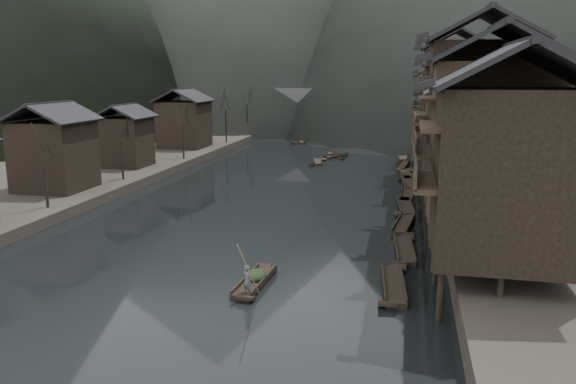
# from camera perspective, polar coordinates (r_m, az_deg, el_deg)

# --- Properties ---
(water) EXTENTS (300.00, 300.00, 0.00)m
(water) POSITION_cam_1_polar(r_m,az_deg,el_deg) (40.83, -6.07, -5.04)
(water) COLOR black
(water) RESTS_ON ground
(left_bank) EXTENTS (40.00, 200.00, 1.20)m
(left_bank) POSITION_cam_1_polar(r_m,az_deg,el_deg) (91.13, -19.38, 4.20)
(left_bank) COLOR #2D2823
(left_bank) RESTS_ON ground
(stilt_houses) EXTENTS (9.00, 67.60, 16.91)m
(stilt_houses) POSITION_cam_1_polar(r_m,az_deg,el_deg) (56.48, 17.31, 8.69)
(stilt_houses) COLOR black
(stilt_houses) RESTS_ON ground
(left_houses) EXTENTS (8.10, 53.20, 8.73)m
(left_houses) POSITION_cam_1_polar(r_m,az_deg,el_deg) (66.22, -17.81, 6.01)
(left_houses) COLOR black
(left_houses) RESTS_ON left_bank
(bare_trees) EXTENTS (3.85, 74.78, 7.69)m
(bare_trees) POSITION_cam_1_polar(r_m,az_deg,el_deg) (76.20, -10.68, 7.53)
(bare_trees) COLOR black
(bare_trees) RESTS_ON left_bank
(moored_sampans) EXTENTS (2.62, 55.99, 0.47)m
(moored_sampans) POSITION_cam_1_polar(r_m,az_deg,el_deg) (57.36, 11.72, -0.03)
(moored_sampans) COLOR black
(moored_sampans) RESTS_ON water
(midriver_boats) EXTENTS (11.31, 28.11, 0.45)m
(midriver_boats) POSITION_cam_1_polar(r_m,az_deg,el_deg) (86.06, 2.85, 4.17)
(midriver_boats) COLOR black
(midriver_boats) RESTS_ON water
(stone_bridge) EXTENTS (40.00, 6.00, 9.00)m
(stone_bridge) POSITION_cam_1_polar(r_m,az_deg,el_deg) (109.95, 5.68, 8.41)
(stone_bridge) COLOR #4C4C4F
(stone_bridge) RESTS_ON ground
(hero_sampan) EXTENTS (1.46, 5.55, 0.44)m
(hero_sampan) POSITION_cam_1_polar(r_m,az_deg,el_deg) (32.63, -3.37, -9.07)
(hero_sampan) COLOR black
(hero_sampan) RESTS_ON water
(cargo_heap) EXTENTS (1.21, 1.59, 0.73)m
(cargo_heap) POSITION_cam_1_polar(r_m,az_deg,el_deg) (32.65, -3.30, -7.93)
(cargo_heap) COLOR black
(cargo_heap) RESTS_ON hero_sampan
(boatman) EXTENTS (0.72, 0.64, 1.66)m
(boatman) POSITION_cam_1_polar(r_m,az_deg,el_deg) (30.49, -4.15, -8.48)
(boatman) COLOR #545456
(boatman) RESTS_ON hero_sampan
(bamboo_pole) EXTENTS (0.86, 2.24, 4.10)m
(bamboo_pole) POSITION_cam_1_polar(r_m,az_deg,el_deg) (29.55, -3.87, -3.28)
(bamboo_pole) COLOR #8C7A51
(bamboo_pole) RESTS_ON boatman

